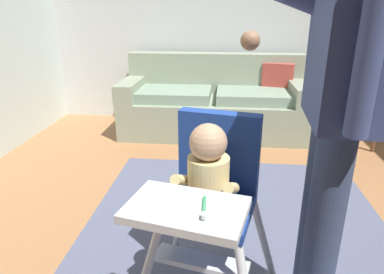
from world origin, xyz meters
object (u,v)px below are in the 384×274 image
at_px(couch, 214,103).
at_px(sippy_cup, 361,91).
at_px(adult_standing, 335,117).
at_px(high_chair, 210,186).
at_px(side_table, 355,110).

xyz_separation_m(couch, sippy_cup, (1.46, -0.31, 0.24)).
xyz_separation_m(couch, adult_standing, (0.51, -2.57, 0.63)).
height_order(high_chair, adult_standing, adult_standing).
bearing_deg(side_table, high_chair, -121.63).
xyz_separation_m(high_chair, sippy_cup, (1.40, 2.23, -0.07)).
bearing_deg(couch, adult_standing, 11.23).
height_order(side_table, sippy_cup, sippy_cup).
bearing_deg(couch, sippy_cup, 78.20).
distance_m(couch, sippy_cup, 1.51).
height_order(couch, sippy_cup, couch).
height_order(couch, adult_standing, adult_standing).
height_order(adult_standing, sippy_cup, adult_standing).
xyz_separation_m(high_chair, adult_standing, (0.45, -0.04, 0.33)).
relative_size(couch, high_chair, 2.20).
distance_m(couch, high_chair, 2.55).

